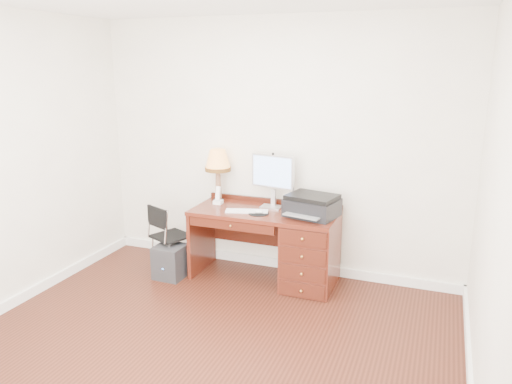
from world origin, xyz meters
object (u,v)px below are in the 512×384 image
at_px(equipment_box, 171,261).
at_px(desk, 294,246).
at_px(monitor, 272,174).
at_px(leg_lamp, 218,163).
at_px(chair, 168,233).
at_px(phone, 218,199).
at_px(printer, 312,206).

bearing_deg(equipment_box, desk, 16.11).
height_order(monitor, leg_lamp, leg_lamp).
relative_size(leg_lamp, chair, 0.76).
bearing_deg(phone, desk, -6.64).
distance_m(printer, equipment_box, 1.63).
bearing_deg(desk, printer, 1.36).
height_order(chair, equipment_box, chair).
relative_size(desk, chair, 1.97).
xyz_separation_m(desk, chair, (-1.34, -0.23, 0.05)).
bearing_deg(monitor, chair, -149.17).
relative_size(phone, equipment_box, 0.54).
bearing_deg(chair, desk, 32.96).
relative_size(desk, monitor, 2.69).
bearing_deg(equipment_box, leg_lamp, 56.42).
xyz_separation_m(phone, equipment_box, (-0.39, -0.39, -0.63)).
bearing_deg(chair, leg_lamp, 66.66).
xyz_separation_m(monitor, printer, (0.47, -0.16, -0.24)).
bearing_deg(equipment_box, monitor, 28.40).
bearing_deg(printer, phone, -171.11).
bearing_deg(phone, chair, -149.14).
distance_m(monitor, equipment_box, 1.43).
bearing_deg(leg_lamp, monitor, -0.22).
height_order(monitor, phone, monitor).
bearing_deg(phone, equipment_box, -136.72).
height_order(desk, printer, printer).
xyz_separation_m(chair, equipment_box, (0.07, -0.10, -0.29)).
height_order(leg_lamp, equipment_box, leg_lamp).
bearing_deg(printer, equipment_box, -154.78).
distance_m(printer, leg_lamp, 1.15).
bearing_deg(desk, equipment_box, -165.65).
relative_size(desk, equipment_box, 4.26).
distance_m(desk, chair, 1.36).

